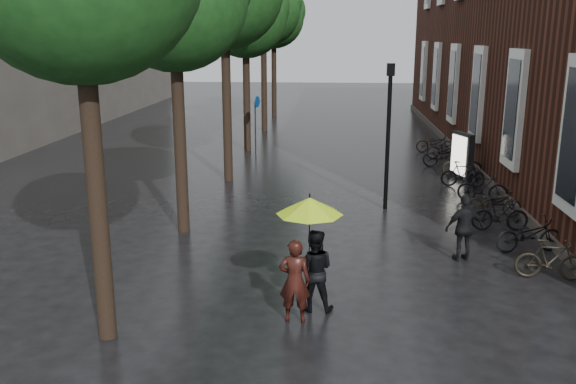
# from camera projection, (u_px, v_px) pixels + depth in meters

# --- Properties ---
(ground) EXTENTS (120.00, 120.00, 0.00)m
(ground) POSITION_uv_depth(u_px,v_px,m) (332.00, 376.00, 9.59)
(ground) COLOR black
(street_trees) EXTENTS (4.33, 34.03, 8.91)m
(street_trees) POSITION_uv_depth(u_px,v_px,m) (235.00, 4.00, 23.65)
(street_trees) COLOR black
(street_trees) RESTS_ON ground
(person_burgundy) EXTENTS (0.59, 0.39, 1.61)m
(person_burgundy) POSITION_uv_depth(u_px,v_px,m) (295.00, 281.00, 11.25)
(person_burgundy) COLOR black
(person_burgundy) RESTS_ON ground
(person_black) EXTENTS (0.81, 0.64, 1.63)m
(person_black) POSITION_uv_depth(u_px,v_px,m) (314.00, 270.00, 11.73)
(person_black) COLOR black
(person_black) RESTS_ON ground
(lime_umbrella) EXTENTS (1.24, 1.24, 1.81)m
(lime_umbrella) POSITION_uv_depth(u_px,v_px,m) (310.00, 206.00, 11.08)
(lime_umbrella) COLOR black
(lime_umbrella) RESTS_ON ground
(pedestrian_walking) EXTENTS (1.00, 0.62, 1.60)m
(pedestrian_walking) POSITION_uv_depth(u_px,v_px,m) (464.00, 228.00, 14.33)
(pedestrian_walking) COLOR black
(pedestrian_walking) RESTS_ON ground
(parked_bicycles) EXTENTS (2.17, 15.39, 0.94)m
(parked_bicycles) POSITION_uv_depth(u_px,v_px,m) (470.00, 178.00, 20.82)
(parked_bicycles) COLOR black
(parked_bicycles) RESTS_ON ground
(ad_lightbox) EXTENTS (0.27, 1.15, 1.74)m
(ad_lightbox) POSITION_uv_depth(u_px,v_px,m) (462.00, 156.00, 22.36)
(ad_lightbox) COLOR black
(ad_lightbox) RESTS_ON ground
(lamp_post) EXTENTS (0.23, 0.23, 4.40)m
(lamp_post) POSITION_uv_depth(u_px,v_px,m) (389.00, 122.00, 18.12)
(lamp_post) COLOR black
(lamp_post) RESTS_ON ground
(cycle_sign) EXTENTS (0.14, 0.48, 2.64)m
(cycle_sign) POSITION_uv_depth(u_px,v_px,m) (256.00, 117.00, 26.36)
(cycle_sign) COLOR #262628
(cycle_sign) RESTS_ON ground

